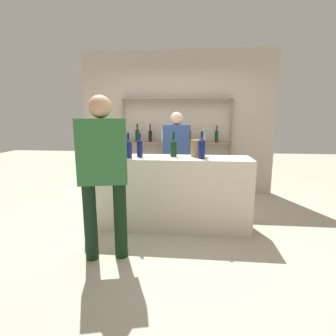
# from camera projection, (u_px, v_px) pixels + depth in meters

# --- Properties ---
(ground_plane) EXTENTS (16.00, 16.00, 0.00)m
(ground_plane) POSITION_uv_depth(u_px,v_px,m) (168.00, 226.00, 3.73)
(ground_plane) COLOR #B2A893
(bar_counter) EXTENTS (2.23, 0.54, 1.00)m
(bar_counter) POSITION_uv_depth(u_px,v_px,m) (168.00, 193.00, 3.64)
(bar_counter) COLOR beige
(bar_counter) RESTS_ON ground_plane
(back_wall) EXTENTS (3.83, 0.12, 2.80)m
(back_wall) POSITION_uv_depth(u_px,v_px,m) (177.00, 124.00, 5.29)
(back_wall) COLOR #B2A899
(back_wall) RESTS_ON ground_plane
(back_shelf) EXTENTS (2.15, 0.18, 1.88)m
(back_shelf) POSITION_uv_depth(u_px,v_px,m) (175.00, 132.00, 5.15)
(back_shelf) COLOR #897056
(back_shelf) RESTS_ON ground_plane
(counter_bottle_0) EXTENTS (0.07, 0.07, 0.31)m
(counter_bottle_0) POSITION_uv_depth(u_px,v_px,m) (128.00, 148.00, 3.55)
(counter_bottle_0) COLOR brown
(counter_bottle_0) RESTS_ON bar_counter
(counter_bottle_1) EXTENTS (0.09, 0.09, 0.34)m
(counter_bottle_1) POSITION_uv_depth(u_px,v_px,m) (173.00, 147.00, 3.58)
(counter_bottle_1) COLOR black
(counter_bottle_1) RESTS_ON bar_counter
(counter_bottle_2) EXTENTS (0.07, 0.07, 0.31)m
(counter_bottle_2) POSITION_uv_depth(u_px,v_px,m) (111.00, 147.00, 3.73)
(counter_bottle_2) COLOR brown
(counter_bottle_2) RESTS_ON bar_counter
(counter_bottle_3) EXTENTS (0.09, 0.09, 0.37)m
(counter_bottle_3) POSITION_uv_depth(u_px,v_px,m) (202.00, 147.00, 3.40)
(counter_bottle_3) COLOR #0F1956
(counter_bottle_3) RESTS_ON bar_counter
(counter_bottle_4) EXTENTS (0.08, 0.08, 0.33)m
(counter_bottle_4) POSITION_uv_depth(u_px,v_px,m) (140.00, 147.00, 3.53)
(counter_bottle_4) COLOR #0F1956
(counter_bottle_4) RESTS_ON bar_counter
(counter_bottle_5) EXTENTS (0.08, 0.08, 0.33)m
(counter_bottle_5) POSITION_uv_depth(u_px,v_px,m) (129.00, 148.00, 3.45)
(counter_bottle_5) COLOR #0F1956
(counter_bottle_5) RESTS_ON bar_counter
(wine_glass) EXTENTS (0.08, 0.08, 0.18)m
(wine_glass) POSITION_uv_depth(u_px,v_px,m) (119.00, 148.00, 3.45)
(wine_glass) COLOR silver
(wine_glass) RESTS_ON bar_counter
(ice_bucket) EXTENTS (0.21, 0.21, 0.23)m
(ice_bucket) POSITION_uv_depth(u_px,v_px,m) (198.00, 148.00, 3.59)
(ice_bucket) COLOR #846647
(ice_bucket) RESTS_ON bar_counter
(cork_jar) EXTENTS (0.10, 0.10, 0.12)m
(cork_jar) POSITION_uv_depth(u_px,v_px,m) (106.00, 152.00, 3.62)
(cork_jar) COLOR silver
(cork_jar) RESTS_ON bar_counter
(customer_left) EXTENTS (0.53, 0.33, 1.75)m
(customer_left) POSITION_uv_depth(u_px,v_px,m) (103.00, 167.00, 2.72)
(customer_left) COLOR black
(customer_left) RESTS_ON ground_plane
(server_behind_counter) EXTENTS (0.45, 0.22, 1.61)m
(server_behind_counter) POSITION_uv_depth(u_px,v_px,m) (177.00, 152.00, 4.45)
(server_behind_counter) COLOR #121C33
(server_behind_counter) RESTS_ON ground_plane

